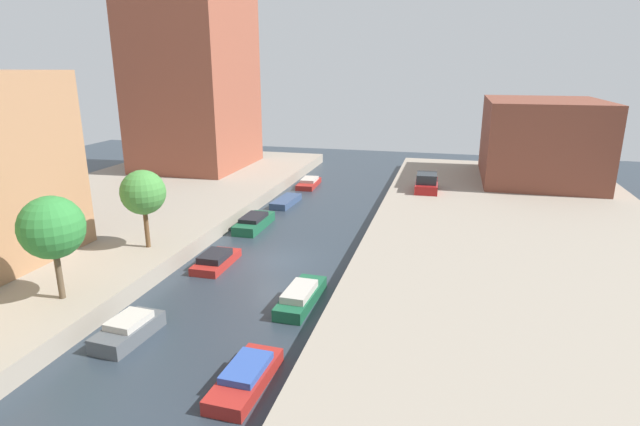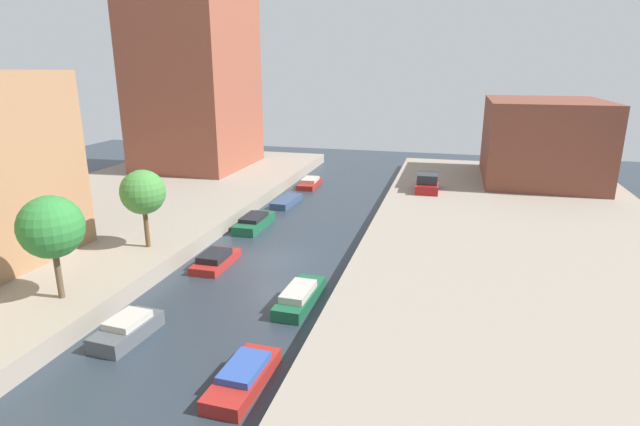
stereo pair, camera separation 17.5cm
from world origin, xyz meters
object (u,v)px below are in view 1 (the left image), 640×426
object	(u,v)px
low_block_right	(541,140)
moored_boat_left_1	(128,330)
moored_boat_right_1	(246,377)
moored_boat_left_3	(254,222)
moored_boat_left_2	(216,260)
moored_boat_left_5	(309,183)
apartment_tower_far	(191,38)
street_tree_2	(143,193)
moored_boat_right_2	(301,296)
street_tree_1	(52,228)
parked_car	(427,183)
moored_boat_left_4	(286,201)

from	to	relation	value
low_block_right	moored_boat_left_1	world-z (taller)	low_block_right
moored_boat_right_1	moored_boat_left_3	bearing A→B (deg)	110.67
moored_boat_left_2	moored_boat_left_5	bearing A→B (deg)	90.50
apartment_tower_far	moored_boat_right_1	size ratio (longest dim) A/B	6.45
street_tree_2	moored_boat_left_3	distance (m)	9.51
moored_boat_right_1	moored_boat_right_2	xyz separation A→B (m)	(0.07, 6.95, 0.05)
apartment_tower_far	moored_boat_left_1	xyz separation A→B (m)	(12.94, -31.64, -13.59)
moored_boat_left_3	moored_boat_right_1	distance (m)	19.02
moored_boat_right_1	moored_boat_left_2	bearing A→B (deg)	120.76
street_tree_1	moored_boat_left_1	world-z (taller)	street_tree_1
street_tree_2	moored_boat_left_3	bearing A→B (deg)	65.38
moored_boat_right_2	moored_boat_right_1	bearing A→B (deg)	-90.58
low_block_right	moored_boat_left_5	xyz separation A→B (m)	(-21.23, -4.04, -4.38)
low_block_right	street_tree_2	size ratio (longest dim) A/B	2.71
moored_boat_left_2	moored_boat_left_1	bearing A→B (deg)	-90.07
parked_car	moored_boat_left_5	bearing A→B (deg)	165.02
low_block_right	moored_boat_left_3	world-z (taller)	low_block_right
low_block_right	apartment_tower_far	bearing A→B (deg)	-176.66
moored_boat_right_1	street_tree_1	bearing A→B (deg)	164.72
parked_car	moored_boat_right_2	xyz separation A→B (m)	(-4.94, -21.42, -1.23)
moored_boat_left_2	moored_boat_left_3	world-z (taller)	moored_boat_left_3
street_tree_2	moored_boat_left_1	world-z (taller)	street_tree_2
low_block_right	moored_boat_left_5	bearing A→B (deg)	-169.22
moored_boat_left_2	moored_boat_left_3	size ratio (longest dim) A/B	0.83
parked_car	moored_boat_left_3	bearing A→B (deg)	-137.94
low_block_right	parked_car	xyz separation A→B (m)	(-9.83, -7.09, -3.07)
low_block_right	street_tree_2	distance (m)	35.85
moored_boat_right_2	moored_boat_left_3	bearing A→B (deg)	122.03
street_tree_1	moored_boat_right_2	world-z (taller)	street_tree_1
moored_boat_right_2	moored_boat_left_1	bearing A→B (deg)	-140.94
moored_boat_left_2	moored_boat_left_5	distance (m)	20.99
moored_boat_left_5	moored_boat_right_1	xyz separation A→B (m)	(6.39, -31.43, 0.03)
moored_boat_left_4	moored_boat_left_3	bearing A→B (deg)	-92.11
moored_boat_left_5	apartment_tower_far	bearing A→B (deg)	170.84
parked_car	moored_boat_right_2	distance (m)	22.02
street_tree_1	moored_boat_left_1	xyz separation A→B (m)	(4.10, -0.97, -4.02)
low_block_right	moored_boat_left_1	size ratio (longest dim) A/B	3.72
apartment_tower_far	moored_boat_left_1	distance (m)	36.79
moored_boat_left_2	moored_boat_left_4	distance (m)	14.04
moored_boat_left_3	moored_boat_left_4	distance (m)	6.68
street_tree_2	moored_boat_left_1	distance (m)	9.87
apartment_tower_far	moored_boat_left_1	bearing A→B (deg)	-67.75
moored_boat_left_5	street_tree_2	bearing A→B (deg)	-100.36
moored_boat_left_1	moored_boat_right_1	distance (m)	6.49
moored_boat_left_3	moored_boat_right_1	bearing A→B (deg)	-69.33
moored_boat_left_1	moored_boat_right_1	size ratio (longest dim) A/B	0.84
apartment_tower_far	moored_boat_left_5	bearing A→B (deg)	-9.16
moored_boat_left_4	moored_boat_right_2	xyz separation A→B (m)	(6.54, -17.52, 0.13)
moored_boat_left_5	moored_boat_right_1	world-z (taller)	moored_boat_right_1
low_block_right	parked_car	size ratio (longest dim) A/B	3.06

